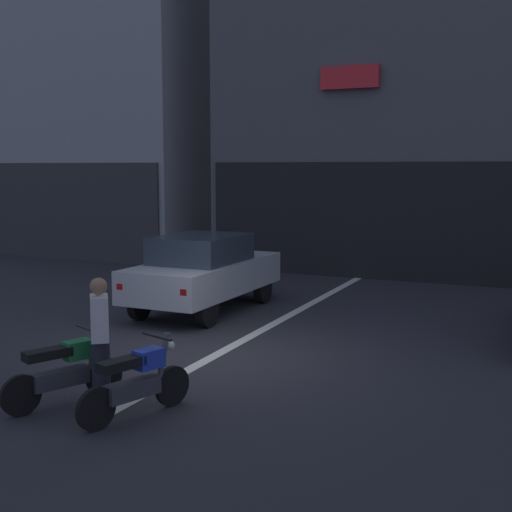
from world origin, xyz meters
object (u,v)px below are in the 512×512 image
Objects in this scene: car_black_down_street at (424,236)px; motorcycle_green_row_leftmost at (65,371)px; motorcycle_blue_row_left_mid at (137,381)px; person_by_motorcycles at (100,341)px; car_silver_crossing_near at (204,270)px.

car_black_down_street is 2.74× the size of motorcycle_green_row_leftmost.
person_by_motorcycles is at bearing 166.45° from motorcycle_blue_row_left_mid.
motorcycle_green_row_leftmost is at bearing -78.96° from car_silver_crossing_near.
car_black_down_street is at bearing 83.38° from motorcycle_green_row_leftmost.
car_black_down_street is 15.30m from motorcycle_green_row_leftmost.
car_black_down_street is (2.89, 9.39, 0.00)m from car_silver_crossing_near.
motorcycle_green_row_leftmost is 0.62m from person_by_motorcycles.
motorcycle_green_row_leftmost is 1.09m from motorcycle_blue_row_left_mid.
person_by_motorcycles is (0.44, 0.18, 0.40)m from motorcycle_green_row_leftmost.
car_silver_crossing_near is at bearing 105.60° from person_by_motorcycles.
motorcycle_blue_row_left_mid is 0.78m from person_by_motorcycles.
car_silver_crossing_near is 9.83m from car_black_down_street.
car_silver_crossing_near is 0.97× the size of car_black_down_street.
car_silver_crossing_near reaches higher than motorcycle_blue_row_left_mid.
car_black_down_street is 15.07m from person_by_motorcycles.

